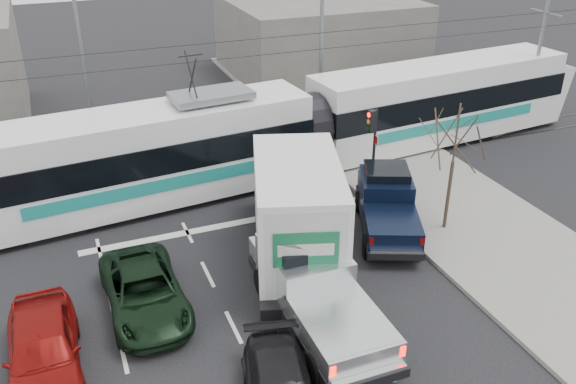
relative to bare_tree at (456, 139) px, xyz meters
name	(u,v)px	position (x,y,z in m)	size (l,w,h in m)	color
ground	(286,314)	(-7.60, -2.50, -3.79)	(120.00, 120.00, 0.00)	black
sidewalk_right	(517,254)	(1.40, -2.50, -3.72)	(6.00, 60.00, 0.15)	gray
rails	(204,182)	(-7.60, 7.50, -3.78)	(60.00, 1.60, 0.03)	#33302D
building_right	(319,37)	(4.40, 21.50, -1.29)	(12.00, 10.00, 5.00)	slate
bare_tree	(456,139)	(0.00, 0.00, 0.00)	(2.40, 2.40, 5.00)	#47382B
traffic_signal	(373,133)	(-1.13, 4.00, -1.05)	(0.44, 0.44, 3.60)	black
street_lamp_near	(318,35)	(-0.29, 11.50, 1.32)	(2.38, 0.25, 9.00)	slate
street_lamp_far	(77,47)	(-11.79, 13.50, 1.32)	(2.38, 0.25, 9.00)	slate
catenary	(198,100)	(-7.60, 7.50, 0.09)	(60.00, 0.20, 7.00)	black
tram	(307,126)	(-2.71, 7.16, -1.66)	(29.55, 5.82, 6.00)	white
silver_pickup	(313,285)	(-6.87, -2.95, -2.59)	(2.44, 6.69, 2.42)	black
box_truck	(296,211)	(-6.12, 0.25, -1.81)	(5.06, 8.48, 4.01)	black
navy_pickup	(387,203)	(-2.03, 1.00, -2.68)	(3.89, 5.68, 2.25)	black
green_car	(145,292)	(-11.60, -0.65, -3.10)	(2.29, 4.96, 1.38)	black
red_car	(43,349)	(-14.62, -2.42, -2.97)	(1.93, 4.81, 1.64)	maroon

